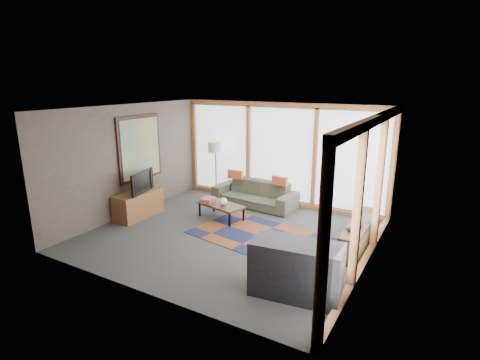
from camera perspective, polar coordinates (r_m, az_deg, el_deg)
The scene contains 17 objects.
ground at distance 7.86m, azimuth -1.48°, elevation -8.43°, with size 5.50×5.50×0.00m, color #323330.
room_envelope at distance 7.63m, azimuth 3.83°, elevation 2.99°, with size 5.52×5.02×2.62m.
rug at distance 7.84m, azimuth 2.83°, elevation -8.46°, with size 2.69×1.73×0.01m, color brown.
sofa at distance 9.56m, azimuth 2.25°, elevation -2.11°, with size 2.15×0.84×0.63m, color #343426.
pillow_left at distance 9.77m, azimuth -0.72°, elevation 0.87°, with size 0.40×0.12×0.22m, color #B34527.
pillow_right at distance 9.20m, azimuth 6.09°, elevation -0.12°, with size 0.39×0.12×0.22m, color #B34527.
floor_lamp at distance 10.14m, azimuth -3.69°, elevation 1.54°, with size 0.39×0.39×1.54m, color black, non-canonical shape.
coffee_table at distance 8.71m, azimuth -2.88°, elevation -4.80°, with size 1.07×0.53×0.36m, color #302114, non-canonical shape.
book_stack at distance 8.79m, azimuth -4.96°, elevation -3.05°, with size 0.26×0.33×0.11m, color brown.
vase at distance 8.54m, azimuth -2.61°, elevation -3.30°, with size 0.20×0.20×0.18m, color beige.
bookshelf at distance 7.66m, azimuth 17.79°, elevation -7.84°, with size 0.36×1.96×0.49m, color #302114, non-canonical shape.
bowl_a at distance 7.08m, azimuth 16.64°, elevation -7.12°, with size 0.19×0.19×0.09m, color black.
bowl_b at distance 7.34m, azimuth 17.67°, elevation -6.40°, with size 0.17×0.17×0.09m, color black.
shelf_picture at distance 8.19m, azimuth 20.10°, elevation -3.16°, with size 0.04×0.32×0.42m, color black.
tv_console at distance 9.11m, azimuth -15.21°, elevation -3.61°, with size 0.50×1.20×0.60m, color brown.
television at distance 8.91m, azimuth -15.13°, elevation -0.28°, with size 0.89×0.12×0.52m, color black.
bar_counter at distance 5.74m, azimuth 8.57°, elevation -13.32°, with size 1.33×0.62×0.84m, color black.
Camera 1 is at (3.78, -6.14, 3.13)m, focal length 28.00 mm.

